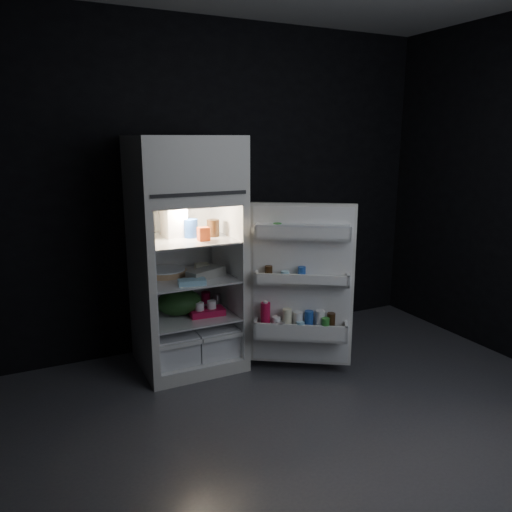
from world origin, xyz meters
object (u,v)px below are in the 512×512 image
fridge_door (301,289)px  yogurt_tray (207,312)px  egg_carton (206,273)px  milk_jug (174,221)px  refrigerator (185,246)px

fridge_door → yogurt_tray: fridge_door is taller
fridge_door → egg_carton: fridge_door is taller
fridge_door → milk_jug: fridge_door is taller
milk_jug → yogurt_tray: size_ratio=0.90×
refrigerator → yogurt_tray: size_ratio=6.70×
milk_jug → yogurt_tray: (0.18, -0.19, -0.69)m
milk_jug → yogurt_tray: bearing=-54.1°
fridge_door → refrigerator: bearing=140.2°
fridge_door → milk_jug: bearing=140.4°
egg_carton → yogurt_tray: (-0.00, -0.01, -0.31)m
fridge_door → milk_jug: (-0.76, 0.63, 0.47)m
refrigerator → milk_jug: refrigerator is taller
refrigerator → milk_jug: (-0.07, 0.05, 0.19)m
fridge_door → egg_carton: (-0.57, 0.44, 0.08)m
egg_carton → yogurt_tray: 0.31m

